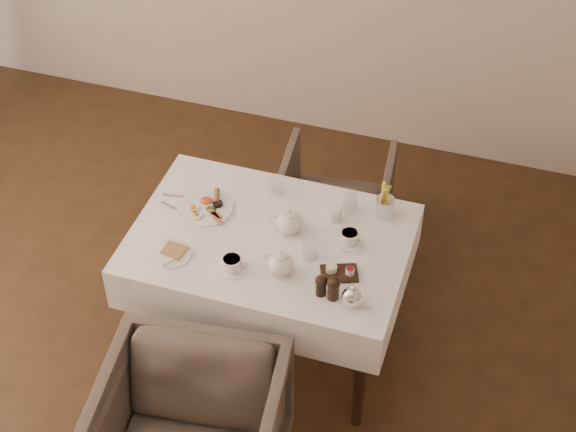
# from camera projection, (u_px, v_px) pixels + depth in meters

# --- Properties ---
(table) EXTENTS (1.28, 0.88, 0.75)m
(table) POSITION_uv_depth(u_px,v_px,m) (270.00, 255.00, 4.15)
(table) COLOR black
(table) RESTS_ON ground
(armchair_far) EXTENTS (0.66, 0.68, 0.56)m
(armchair_far) POSITION_uv_depth(u_px,v_px,m) (335.00, 201.00, 4.97)
(armchair_far) COLOR #494035
(armchair_far) RESTS_ON ground
(breakfast_plate) EXTENTS (0.27, 0.27, 0.03)m
(breakfast_plate) POSITION_uv_depth(u_px,v_px,m) (206.00, 207.00, 4.21)
(breakfast_plate) COLOR white
(breakfast_plate) RESTS_ON table
(side_plate) EXTENTS (0.21, 0.19, 0.02)m
(side_plate) POSITION_uv_depth(u_px,v_px,m) (169.00, 253.00, 3.98)
(side_plate) COLOR white
(side_plate) RESTS_ON table
(teapot_centre) EXTENTS (0.20, 0.17, 0.14)m
(teapot_centre) POSITION_uv_depth(u_px,v_px,m) (289.00, 221.00, 4.05)
(teapot_centre) COLOR white
(teapot_centre) RESTS_ON table
(teapot_front) EXTENTS (0.18, 0.16, 0.13)m
(teapot_front) POSITION_uv_depth(u_px,v_px,m) (281.00, 263.00, 3.86)
(teapot_front) COLOR white
(teapot_front) RESTS_ON table
(creamer) EXTENTS (0.07, 0.07, 0.07)m
(creamer) POSITION_uv_depth(u_px,v_px,m) (335.00, 214.00, 4.13)
(creamer) COLOR white
(creamer) RESTS_ON table
(teacup_near) EXTENTS (0.14, 0.14, 0.07)m
(teacup_near) POSITION_uv_depth(u_px,v_px,m) (232.00, 264.00, 3.90)
(teacup_near) COLOR white
(teacup_near) RESTS_ON table
(teacup_far) EXTENTS (0.13, 0.13, 0.06)m
(teacup_far) POSITION_uv_depth(u_px,v_px,m) (349.00, 238.00, 4.03)
(teacup_far) COLOR white
(teacup_far) RESTS_ON table
(glass_left) EXTENTS (0.08, 0.08, 0.10)m
(glass_left) POSITION_uv_depth(u_px,v_px,m) (276.00, 186.00, 4.27)
(glass_left) COLOR silver
(glass_left) RESTS_ON table
(glass_mid) EXTENTS (0.07, 0.07, 0.10)m
(glass_mid) POSITION_uv_depth(u_px,v_px,m) (310.00, 249.00, 3.95)
(glass_mid) COLOR silver
(glass_mid) RESTS_ON table
(glass_right) EXTENTS (0.07, 0.07, 0.09)m
(glass_right) POSITION_uv_depth(u_px,v_px,m) (350.00, 202.00, 4.18)
(glass_right) COLOR silver
(glass_right) RESTS_ON table
(condiment_board) EXTENTS (0.19, 0.16, 0.04)m
(condiment_board) POSITION_uv_depth(u_px,v_px,m) (339.00, 272.00, 3.89)
(condiment_board) COLOR black
(condiment_board) RESTS_ON table
(pepper_mill_left) EXTENTS (0.06, 0.06, 0.11)m
(pepper_mill_left) POSITION_uv_depth(u_px,v_px,m) (321.00, 285.00, 3.78)
(pepper_mill_left) COLOR black
(pepper_mill_left) RESTS_ON table
(pepper_mill_right) EXTENTS (0.07, 0.07, 0.12)m
(pepper_mill_right) POSITION_uv_depth(u_px,v_px,m) (333.00, 288.00, 3.76)
(pepper_mill_right) COLOR black
(pepper_mill_right) RESTS_ON table
(silver_pot) EXTENTS (0.13, 0.11, 0.12)m
(silver_pot) POSITION_uv_depth(u_px,v_px,m) (352.00, 295.00, 3.73)
(silver_pot) COLOR white
(silver_pot) RESTS_ON table
(fries_cup) EXTENTS (0.09, 0.09, 0.19)m
(fries_cup) POSITION_uv_depth(u_px,v_px,m) (385.00, 203.00, 4.13)
(fries_cup) COLOR silver
(fries_cup) RESTS_ON table
(cutlery_fork) EXTENTS (0.18, 0.04, 0.00)m
(cutlery_fork) POSITION_uv_depth(u_px,v_px,m) (181.00, 197.00, 4.28)
(cutlery_fork) COLOR silver
(cutlery_fork) RESTS_ON table
(cutlery_knife) EXTENTS (0.20, 0.07, 0.00)m
(cutlery_knife) POSITION_uv_depth(u_px,v_px,m) (178.00, 210.00, 4.21)
(cutlery_knife) COLOR silver
(cutlery_knife) RESTS_ON table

